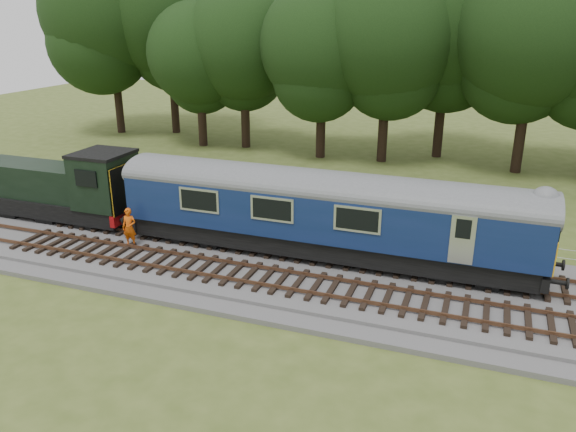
% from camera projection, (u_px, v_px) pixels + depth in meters
% --- Properties ---
extents(ground, '(120.00, 120.00, 0.00)m').
position_uv_depth(ground, '(394.00, 289.00, 22.43)').
color(ground, '#475820').
rests_on(ground, ground).
extents(ballast, '(70.00, 7.00, 0.35)m').
position_uv_depth(ballast, '(394.00, 285.00, 22.37)').
color(ballast, '#4C4C4F').
rests_on(ballast, ground).
extents(track_north, '(67.20, 2.40, 0.21)m').
position_uv_depth(track_north, '(400.00, 266.00, 23.53)').
color(track_north, black).
rests_on(track_north, ballast).
extents(track_south, '(67.20, 2.40, 0.21)m').
position_uv_depth(track_south, '(387.00, 298.00, 20.88)').
color(track_south, black).
rests_on(track_south, ballast).
extents(fence, '(64.00, 0.12, 1.00)m').
position_uv_depth(fence, '(411.00, 247.00, 26.40)').
color(fence, '#6B6054').
rests_on(fence, ground).
extents(tree_line, '(70.00, 8.00, 18.00)m').
position_uv_depth(tree_line, '(446.00, 161.00, 41.84)').
color(tree_line, black).
rests_on(tree_line, ground).
extents(dmu_railcar, '(18.05, 2.86, 3.88)m').
position_uv_depth(dmu_railcar, '(324.00, 207.00, 23.88)').
color(dmu_railcar, black).
rests_on(dmu_railcar, ground).
extents(shunter_loco, '(8.92, 2.60, 3.38)m').
position_uv_depth(shunter_loco, '(62.00, 188.00, 28.61)').
color(shunter_loco, black).
rests_on(shunter_loco, ground).
extents(worker, '(0.71, 0.51, 1.81)m').
position_uv_depth(worker, '(129.00, 227.00, 25.39)').
color(worker, '#DD520B').
rests_on(worker, ballast).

